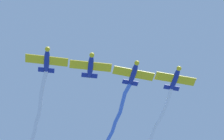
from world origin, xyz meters
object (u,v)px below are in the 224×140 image
at_px(airplane_left_wing, 91,66).
at_px(airplane_slot, 175,78).
at_px(airplane_lead, 47,60).
at_px(airplane_right_wing, 133,73).

xyz_separation_m(airplane_left_wing, airplane_slot, (-15.24, 0.68, 0.00)).
relative_size(airplane_lead, airplane_right_wing, 1.02).
xyz_separation_m(airplane_lead, airplane_slot, (-22.85, 1.02, 0.30)).
relative_size(airplane_lead, airplane_left_wing, 1.00).
distance_m(airplane_left_wing, airplane_right_wing, 7.64).
relative_size(airplane_right_wing, airplane_slot, 1.00).
distance_m(airplane_lead, airplane_left_wing, 7.63).
xyz_separation_m(airplane_lead, airplane_left_wing, (-7.61, 0.34, 0.30)).
bearing_deg(airplane_lead, airplane_slot, 92.92).
bearing_deg(airplane_left_wing, airplane_lead, -86.28).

